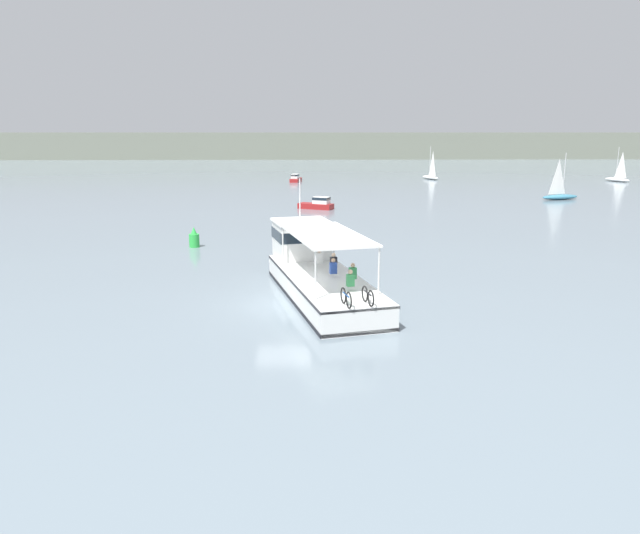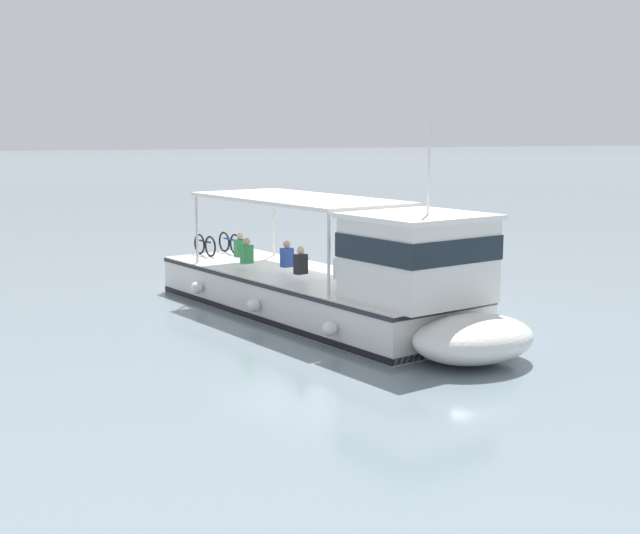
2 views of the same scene
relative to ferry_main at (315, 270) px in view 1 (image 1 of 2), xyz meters
name	(u,v)px [view 1 (image 1 of 2)]	position (x,y,z in m)	size (l,w,h in m)	color
ground_plane	(283,305)	(-1.51, -2.59, -1.02)	(400.00, 400.00, 0.00)	slate
distant_shoreline	(300,145)	(-1.51, 155.06, 2.80)	(400.00, 28.00, 7.63)	slate
ferry_main	(315,270)	(0.00, 0.00, 0.00)	(6.00, 13.07, 5.32)	white
sailboat_near_port	(431,176)	(20.90, 69.79, -0.48)	(2.66, 5.00, 5.40)	white
sailboat_horizon_east	(617,178)	(49.87, 64.28, -0.48)	(2.74, 5.00, 5.40)	white
sailboat_off_bow	(560,195)	(29.59, 39.27, -0.48)	(5.00, 2.70, 5.40)	teal
motorboat_outer_anchorage	(318,204)	(0.97, 31.48, -0.47)	(3.80, 2.75, 1.26)	maroon
motorboat_far_left	(296,178)	(-1.74, 65.05, -0.47)	(1.96, 3.78, 1.26)	maroon
channel_buoy	(194,239)	(-8.06, 11.37, -0.45)	(0.70, 0.70, 1.40)	green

